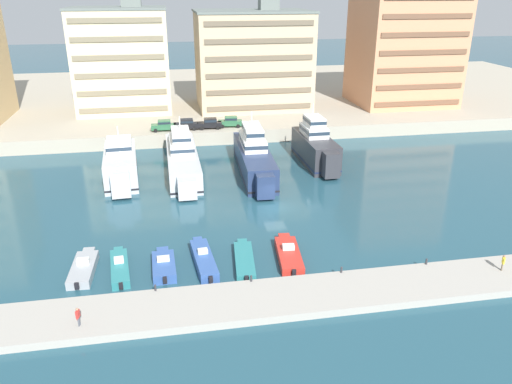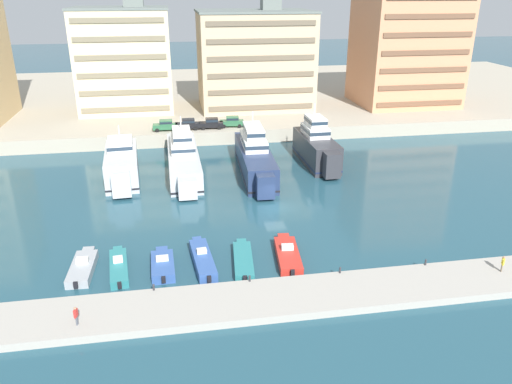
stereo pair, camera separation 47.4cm
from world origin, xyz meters
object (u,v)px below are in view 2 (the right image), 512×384
Objects in this scene: yacht_navy_mid_left at (255,157)px; yacht_charcoal_center_left at (317,147)px; car_black_left at (188,124)px; yacht_silver_left at (183,158)px; yacht_silver_far_left at (122,164)px; car_green_far_left at (165,125)px; pedestrian_mid_deck at (503,262)px; motorboat_grey_far_left at (83,267)px; pedestrian_near_edge at (76,314)px; motorboat_teal_left at (119,267)px; car_green_center_left at (232,121)px; motorboat_teal_center at (243,260)px; car_black_mid_left at (211,123)px; motorboat_blue_mid_left at (163,265)px; motorboat_blue_center_left at (203,259)px; motorboat_red_center_right at (288,254)px.

yacht_charcoal_center_left reaches higher than yacht_navy_mid_left.
car_black_left is at bearing 142.28° from yacht_charcoal_center_left.
yacht_silver_far_left is at bearing -167.87° from yacht_silver_left.
car_green_far_left reaches higher than pedestrian_mid_deck.
motorboat_grey_far_left is (-1.87, -24.50, -1.79)m from yacht_silver_far_left.
pedestrian_near_edge is (-0.90, -33.69, -0.59)m from yacht_silver_far_left.
car_green_center_left is at bearing 69.02° from motorboat_teal_left.
pedestrian_mid_deck is at bearing -15.85° from motorboat_teal_center.
pedestrian_near_edge is (-29.26, -35.52, -0.97)m from yacht_charcoal_center_left.
motorboat_grey_far_left is 4.34× the size of pedestrian_near_edge.
motorboat_teal_center is (15.08, -1.10, -0.06)m from motorboat_grey_far_left.
motorboat_grey_far_left is 1.63× the size of car_green_center_left.
motorboat_teal_center is 4.79× the size of pedestrian_near_edge.
pedestrian_near_edge is at bearing -106.45° from car_black_mid_left.
yacht_charcoal_center_left is 3.63× the size of car_green_center_left.
motorboat_blue_mid_left is 3.80m from motorboat_blue_center_left.
yacht_navy_mid_left is 1.38× the size of yacht_charcoal_center_left.
yacht_silver_left is (8.49, 1.82, -0.18)m from yacht_silver_far_left.
car_green_center_left is (-1.15, 17.19, 0.89)m from yacht_navy_mid_left.
motorboat_grey_far_left is 0.91× the size of motorboat_teal_center.
motorboat_blue_center_left is at bearing 165.40° from pedestrian_mid_deck.
car_black_mid_left is (7.74, 0.01, 0.00)m from car_green_far_left.
yacht_silver_far_left is 26.85m from motorboat_blue_center_left.
car_black_left is (-18.55, 14.35, 0.66)m from yacht_charcoal_center_left.
motorboat_blue_center_left is 41.54m from car_black_mid_left.
motorboat_red_center_right is (12.11, 0.03, -0.02)m from motorboat_blue_mid_left.
yacht_silver_far_left is at bearing -121.24° from car_black_left.
motorboat_blue_mid_left is 1.47× the size of car_green_far_left.
motorboat_blue_center_left is 5.03× the size of pedestrian_near_edge.
car_green_far_left is 0.99× the size of car_black_mid_left.
car_black_mid_left reaches higher than motorboat_grey_far_left.
car_black_mid_left is at bearing 69.59° from yacht_silver_left.
car_black_mid_left reaches higher than motorboat_teal_center.
yacht_charcoal_center_left is at bearing 0.01° from yacht_silver_left.
yacht_silver_far_left reaches higher than car_black_left.
car_black_left is 3.99m from car_black_mid_left.
car_black_mid_left is at bearing 89.19° from motorboat_teal_center.
motorboat_grey_far_left is 42.41m from car_black_left.
motorboat_teal_left is at bearing 178.47° from motorboat_red_center_right.
pedestrian_mid_deck is at bearing -61.37° from car_black_left.
yacht_silver_far_left reaches higher than motorboat_blue_mid_left.
yacht_silver_left is 2.91× the size of motorboat_red_center_right.
yacht_charcoal_center_left is at bearing 50.52° from pedestrian_near_edge.
motorboat_teal_left is 42.97m from car_black_mid_left.
yacht_navy_mid_left is 13.23× the size of pedestrian_near_edge.
motorboat_red_center_right reaches higher than motorboat_blue_mid_left.
yacht_silver_left reaches higher than motorboat_teal_left.
motorboat_red_center_right is 1.82× the size of car_green_center_left.
yacht_silver_left is at bearing 166.83° from yacht_navy_mid_left.
yacht_charcoal_center_left reaches higher than motorboat_blue_center_left.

